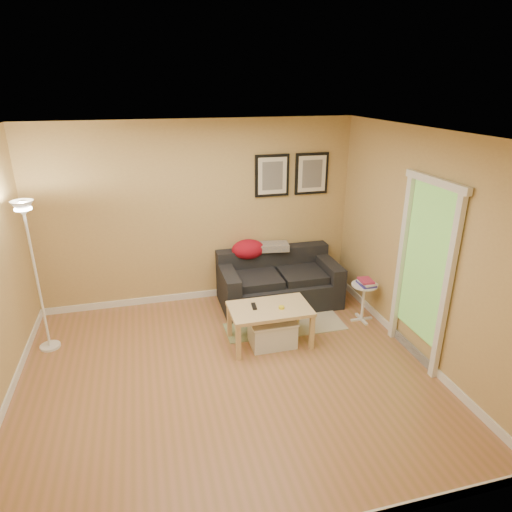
% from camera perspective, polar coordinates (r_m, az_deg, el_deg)
% --- Properties ---
extents(floor, '(4.50, 4.50, 0.00)m').
position_cam_1_polar(floor, '(5.10, -3.70, -15.10)').
color(floor, '#A56A46').
rests_on(floor, ground).
extents(ceiling, '(4.50, 4.50, 0.00)m').
position_cam_1_polar(ceiling, '(4.12, -4.58, 15.35)').
color(ceiling, white).
rests_on(ceiling, wall_back).
extents(wall_back, '(4.50, 0.00, 4.50)m').
position_cam_1_polar(wall_back, '(6.32, -7.51, 5.34)').
color(wall_back, tan).
rests_on(wall_back, ground).
extents(wall_front, '(4.50, 0.00, 4.50)m').
position_cam_1_polar(wall_front, '(2.77, 4.07, -17.33)').
color(wall_front, tan).
rests_on(wall_front, ground).
extents(wall_right, '(0.00, 4.00, 4.00)m').
position_cam_1_polar(wall_right, '(5.31, 20.52, 0.96)').
color(wall_right, tan).
rests_on(wall_right, ground).
extents(baseboard_back, '(4.50, 0.02, 0.10)m').
position_cam_1_polar(baseboard_back, '(6.76, -6.99, -4.91)').
color(baseboard_back, white).
rests_on(baseboard_back, ground).
extents(baseboard_left, '(0.02, 4.00, 0.10)m').
position_cam_1_polar(baseboard_left, '(5.24, -29.62, -16.50)').
color(baseboard_left, white).
rests_on(baseboard_left, ground).
extents(baseboard_right, '(0.02, 4.00, 0.10)m').
position_cam_1_polar(baseboard_right, '(5.83, 18.83, -10.63)').
color(baseboard_right, white).
rests_on(baseboard_right, ground).
extents(sofa, '(1.70, 0.90, 0.75)m').
position_cam_1_polar(sofa, '(6.43, 3.00, -3.03)').
color(sofa, black).
rests_on(sofa, ground).
extents(red_throw, '(0.48, 0.36, 0.28)m').
position_cam_1_polar(red_throw, '(6.45, -1.02, 0.87)').
color(red_throw, '#A70F2D').
rests_on(red_throw, sofa).
extents(plaid_throw, '(0.45, 0.32, 0.10)m').
position_cam_1_polar(plaid_throw, '(6.53, 2.34, 1.23)').
color(plaid_throw, tan).
rests_on(plaid_throw, sofa).
extents(framed_print_left, '(0.50, 0.04, 0.60)m').
position_cam_1_polar(framed_print_left, '(6.40, 2.08, 10.31)').
color(framed_print_left, black).
rests_on(framed_print_left, wall_back).
extents(framed_print_right, '(0.50, 0.04, 0.60)m').
position_cam_1_polar(framed_print_right, '(6.59, 7.17, 10.49)').
color(framed_print_right, black).
rests_on(framed_print_right, wall_back).
extents(area_rug, '(1.25, 0.85, 0.01)m').
position_cam_1_polar(area_rug, '(6.15, 4.82, -8.15)').
color(area_rug, beige).
rests_on(area_rug, ground).
extents(green_runner, '(0.70, 0.50, 0.01)m').
position_cam_1_polar(green_runner, '(5.89, -0.44, -9.51)').
color(green_runner, '#668C4C').
rests_on(green_runner, ground).
extents(coffee_table, '(1.01, 0.64, 0.49)m').
position_cam_1_polar(coffee_table, '(5.52, 1.77, -8.88)').
color(coffee_table, '#DABB85').
rests_on(coffee_table, ground).
extents(remote_control, '(0.07, 0.16, 0.02)m').
position_cam_1_polar(remote_control, '(5.41, -0.26, -6.49)').
color(remote_control, black).
rests_on(remote_control, coffee_table).
extents(tape_roll, '(0.07, 0.07, 0.03)m').
position_cam_1_polar(tape_roll, '(5.38, 3.30, -6.64)').
color(tape_roll, yellow).
rests_on(tape_roll, coffee_table).
extents(storage_bin, '(0.56, 0.41, 0.35)m').
position_cam_1_polar(storage_bin, '(5.53, 2.09, -9.74)').
color(storage_bin, white).
rests_on(storage_bin, ground).
extents(side_table, '(0.35, 0.35, 0.54)m').
position_cam_1_polar(side_table, '(6.18, 13.62, -5.83)').
color(side_table, white).
rests_on(side_table, ground).
extents(book_stack, '(0.22, 0.27, 0.08)m').
position_cam_1_polar(book_stack, '(6.04, 14.04, -3.29)').
color(book_stack, navy).
rests_on(book_stack, side_table).
extents(floor_lamp, '(0.24, 0.24, 1.86)m').
position_cam_1_polar(floor_lamp, '(5.72, -26.31, -3.06)').
color(floor_lamp, white).
rests_on(floor_lamp, ground).
extents(doorway, '(0.12, 1.01, 2.13)m').
position_cam_1_polar(doorway, '(5.26, 20.59, -2.44)').
color(doorway, white).
rests_on(doorway, ground).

